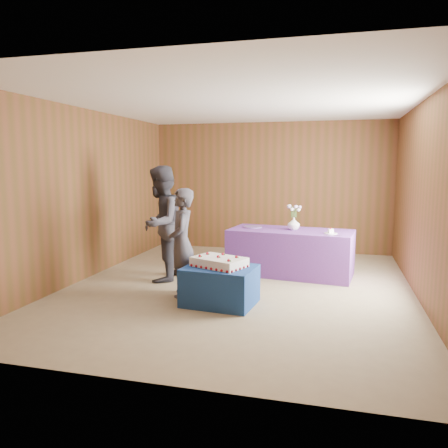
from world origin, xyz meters
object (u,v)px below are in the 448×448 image
(cake_table, at_px, (220,286))
(guest_right, at_px, (161,224))
(vase, at_px, (294,224))
(guest_left, at_px, (182,242))
(serving_table, at_px, (290,252))
(sheet_cake, at_px, (219,262))

(cake_table, bearing_deg, guest_right, 147.94)
(vase, relative_size, guest_left, 0.14)
(serving_table, relative_size, guest_left, 1.33)
(sheet_cake, bearing_deg, guest_right, 164.46)
(sheet_cake, relative_size, guest_left, 0.54)
(cake_table, distance_m, serving_table, 1.96)
(sheet_cake, bearing_deg, guest_left, -178.84)
(serving_table, xyz_separation_m, vase, (0.04, 0.03, 0.48))
(cake_table, relative_size, serving_table, 0.45)
(serving_table, height_order, guest_left, guest_left)
(sheet_cake, height_order, guest_left, guest_left)
(vase, bearing_deg, serving_table, -145.36)
(serving_table, xyz_separation_m, sheet_cake, (-0.74, -1.79, 0.19))
(cake_table, distance_m, guest_left, 0.83)
(vase, height_order, guest_left, guest_left)
(cake_table, distance_m, vase, 2.09)
(guest_left, distance_m, guest_right, 0.92)
(sheet_cake, height_order, vase, vase)
(sheet_cake, bearing_deg, cake_table, -35.00)
(sheet_cake, height_order, guest_right, guest_right)
(vase, bearing_deg, cake_table, -112.54)
(cake_table, relative_size, guest_left, 0.60)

